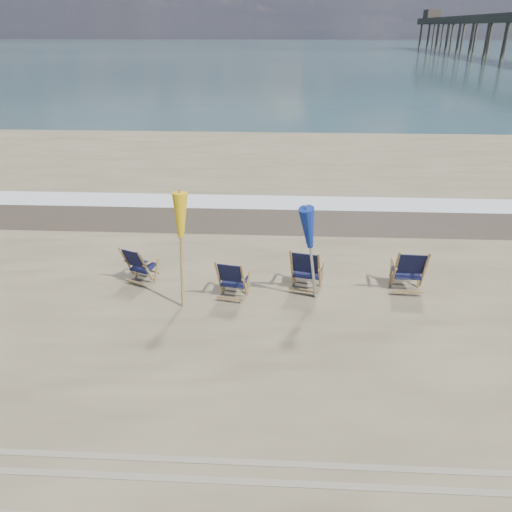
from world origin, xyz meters
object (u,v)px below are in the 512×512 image
Objects in this scene: beach_chair_1 at (244,281)px; umbrella_yellow at (179,222)px; beach_chair_2 at (319,272)px; beach_chair_0 at (145,267)px; beach_chair_3 at (424,272)px; umbrella_blue at (313,229)px.

umbrella_yellow is at bearing 20.85° from beach_chair_1.
umbrella_yellow is at bearing 25.87° from beach_chair_2.
beach_chair_0 is at bearing -3.52° from beach_chair_1.
beach_chair_3 is at bearing -163.89° from beach_chair_2.
beach_chair_3 is (3.68, 0.51, 0.05)m from beach_chair_1.
umbrella_yellow is (0.96, -0.76, 1.33)m from beach_chair_0.
beach_chair_3 is at bearing 10.44° from umbrella_blue.
beach_chair_0 is 5.82m from beach_chair_3.
beach_chair_0 is 3.68m from umbrella_blue.
umbrella_blue is at bearing 13.61° from beach_chair_3.
beach_chair_2 is 0.45× the size of umbrella_yellow.
beach_chair_0 is at bearing 2.73° from beach_chair_3.
beach_chair_3 is at bearing 8.34° from umbrella_yellow.
beach_chair_3 is (2.15, 0.11, 0.00)m from beach_chair_2.
umbrella_yellow is 1.10× the size of umbrella_blue.
beach_chair_1 is 1.74m from umbrella_blue.
beach_chair_3 is (5.81, -0.04, 0.07)m from beach_chair_0.
umbrella_yellow reaches higher than beach_chair_3.
umbrella_blue is (3.47, -0.48, 1.13)m from beach_chair_0.
umbrella_blue is at bearing 6.36° from umbrella_yellow.
beach_chair_3 is at bearing -161.20° from beach_chair_1.
umbrella_yellow reaches higher than beach_chair_2.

